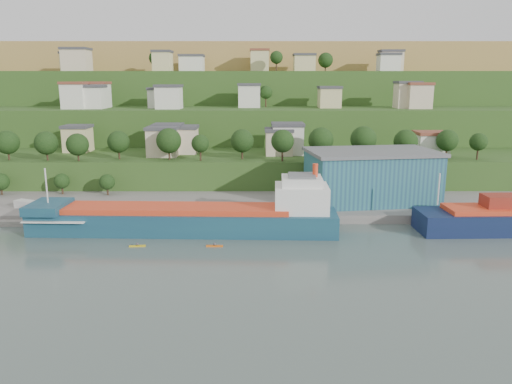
{
  "coord_description": "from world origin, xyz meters",
  "views": [
    {
      "loc": [
        4.1,
        -92.83,
        31.71
      ],
      "look_at": [
        4.31,
        15.0,
        7.43
      ],
      "focal_mm": 35.0,
      "sensor_mm": 36.0,
      "label": 1
    }
  ],
  "objects_px": {
    "cargo_ship_near": "(194,220)",
    "warehouse": "(371,176)",
    "caravan": "(27,206)",
    "kayak_orange": "(215,245)"
  },
  "relations": [
    {
      "from": "cargo_ship_near",
      "to": "warehouse",
      "type": "distance_m",
      "value": 46.64
    },
    {
      "from": "cargo_ship_near",
      "to": "caravan",
      "type": "relative_size",
      "value": 11.43
    },
    {
      "from": "caravan",
      "to": "warehouse",
      "type": "bearing_deg",
      "value": 29.32
    },
    {
      "from": "caravan",
      "to": "kayak_orange",
      "type": "distance_m",
      "value": 51.43
    },
    {
      "from": "cargo_ship_near",
      "to": "caravan",
      "type": "xyz_separation_m",
      "value": [
        -41.25,
        12.58,
        -0.12
      ]
    },
    {
      "from": "cargo_ship_near",
      "to": "caravan",
      "type": "height_order",
      "value": "cargo_ship_near"
    },
    {
      "from": "caravan",
      "to": "kayak_orange",
      "type": "bearing_deg",
      "value": -1.21
    },
    {
      "from": "kayak_orange",
      "to": "caravan",
      "type": "bearing_deg",
      "value": 156.03
    },
    {
      "from": "cargo_ship_near",
      "to": "caravan",
      "type": "bearing_deg",
      "value": 165.05
    },
    {
      "from": "warehouse",
      "to": "kayak_orange",
      "type": "relative_size",
      "value": 10.08
    }
  ]
}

